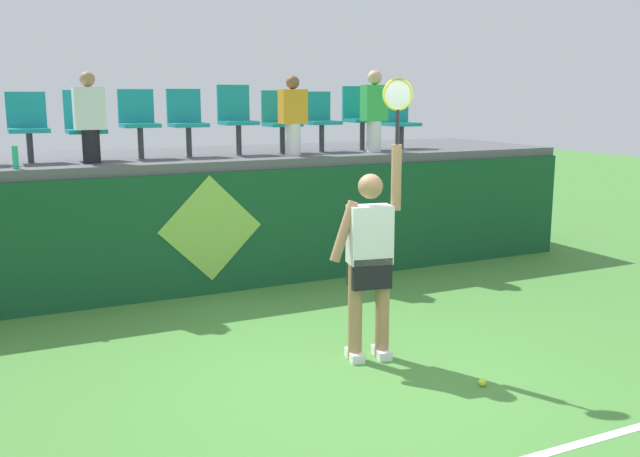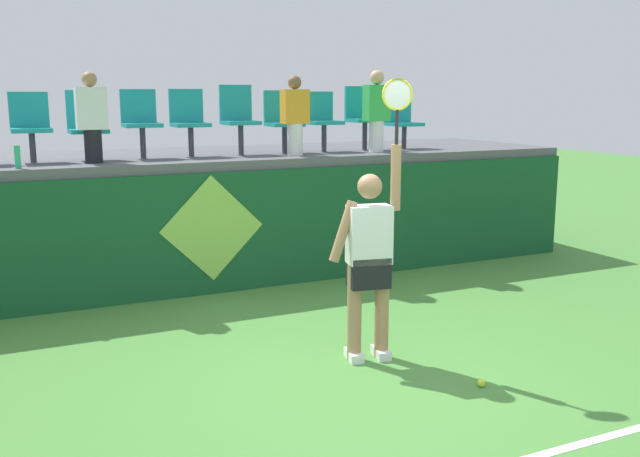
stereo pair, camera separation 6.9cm
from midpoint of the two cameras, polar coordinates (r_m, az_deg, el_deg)
name	(u,v)px [view 1 (the left image)]	position (r m, az deg, el deg)	size (l,w,h in m)	color
ground_plane	(361,379)	(6.16, 3.00, -11.99)	(40.00, 40.00, 0.00)	#478438
court_back_wall	(235,231)	(8.75, -7.02, -0.17)	(10.04, 0.20, 1.47)	#144C28
spectator_platform	(205,158)	(9.78, -9.44, 5.61)	(10.04, 2.50, 0.12)	#56565B
tennis_player	(370,256)	(6.35, 3.73, -2.18)	(0.75, 0.33, 2.52)	white
tennis_ball	(482,382)	(6.16, 12.56, -11.94)	(0.07, 0.07, 0.07)	#D1E533
water_bottle	(15,157)	(8.29, -23.44, 5.25)	(0.06, 0.06, 0.25)	#26B272
stadium_chair_1	(28,124)	(9.01, -22.57, 7.76)	(0.44, 0.42, 0.81)	#38383D
stadium_chair_2	(85,123)	(9.07, -18.54, 8.01)	(0.44, 0.42, 0.84)	#38383D
stadium_chair_3	(138,119)	(9.17, -14.56, 8.46)	(0.44, 0.42, 0.85)	#38383D
stadium_chair_4	(187,119)	(9.31, -10.86, 8.63)	(0.44, 0.42, 0.85)	#38383D
stadium_chair_5	(236,116)	(9.51, -6.94, 8.95)	(0.44, 0.42, 0.91)	#38383D
stadium_chair_6	(280,119)	(9.73, -3.43, 8.79)	(0.44, 0.42, 0.84)	#38383D
stadium_chair_7	(319,118)	(9.97, -0.25, 8.87)	(0.44, 0.42, 0.82)	#38383D
stadium_chair_8	(360,114)	(10.27, 3.01, 9.12)	(0.44, 0.42, 0.90)	#38383D
stadium_chair_9	(399,119)	(10.60, 6.17, 8.70)	(0.44, 0.42, 0.77)	#38383D
spectator_0	(293,115)	(9.33, -2.40, 9.11)	(0.34, 0.20, 1.02)	white
spectator_1	(89,117)	(8.66, -18.21, 8.51)	(0.34, 0.20, 1.04)	black
spectator_2	(374,109)	(9.91, 4.17, 9.49)	(0.34, 0.20, 1.11)	white
wall_signage_mount	(213,294)	(8.72, -8.83, -5.21)	(1.27, 0.01, 1.44)	#144C28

